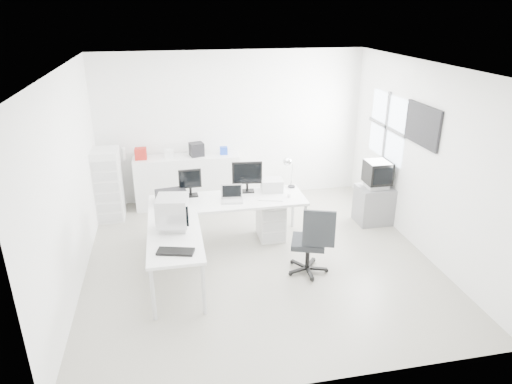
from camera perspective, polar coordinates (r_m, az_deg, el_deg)
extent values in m
cube|color=beige|center=(6.93, 0.33, -8.29)|extent=(5.00, 5.00, 0.01)
cube|color=white|center=(6.01, 0.39, 15.35)|extent=(5.00, 5.00, 0.01)
cube|color=white|center=(8.69, -3.00, 8.12)|extent=(5.00, 0.02, 2.80)
cube|color=white|center=(6.35, -22.34, 0.98)|extent=(0.02, 5.00, 2.80)
cube|color=white|center=(7.24, 20.18, 3.82)|extent=(0.02, 5.00, 2.80)
cube|color=white|center=(7.40, 1.86, -3.55)|extent=(0.40, 0.50, 0.60)
cube|color=black|center=(7.07, -10.51, -0.52)|extent=(0.50, 0.42, 0.16)
cube|color=white|center=(7.02, 1.88, -0.92)|extent=(0.39, 0.22, 0.02)
sphere|color=white|center=(7.13, 4.14, -0.43)|extent=(0.06, 0.06, 0.06)
cube|color=#B9B9B9|center=(7.34, 2.00, 0.89)|extent=(0.37, 0.32, 0.19)
cube|color=black|center=(5.65, -10.02, -7.34)|extent=(0.48, 0.29, 0.03)
cube|color=slate|center=(8.17, 14.55, -1.53)|extent=(0.60, 0.49, 0.65)
cube|color=white|center=(8.64, -8.56, 1.40)|extent=(1.92, 0.48, 0.96)
cube|color=#A41D17|center=(8.46, -14.21, 4.67)|extent=(0.21, 0.18, 0.20)
cube|color=white|center=(8.46, -10.81, 4.76)|extent=(0.16, 0.14, 0.15)
cube|color=black|center=(8.46, -7.44, 5.31)|extent=(0.28, 0.27, 0.24)
cube|color=#1A41BB|center=(8.52, -4.06, 5.19)|extent=(0.15, 0.13, 0.14)
cylinder|color=white|center=(8.52, -16.22, 4.64)|extent=(0.07, 0.07, 0.22)
cube|color=white|center=(8.34, -17.96, 0.87)|extent=(0.44, 0.53, 1.27)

